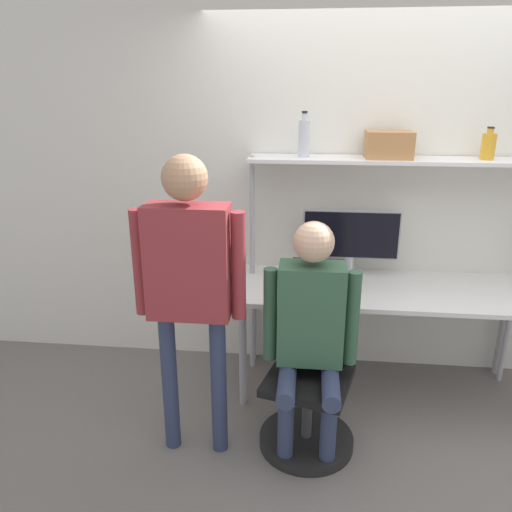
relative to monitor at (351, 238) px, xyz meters
The scene contains 13 objects.
ground_plane 1.21m from the monitor, 68.31° to the right, with size 12.00×12.00×0.00m, color slate.
wall_back 0.42m from the monitor, 40.27° to the left, with size 8.00×0.06×2.70m.
desk 0.46m from the monitor, 40.57° to the right, with size 1.95×0.71×0.76m.
shelf_unit 0.43m from the monitor, ahead, with size 1.85×0.31×1.59m.
monitor is the anchor object (origin of this frame).
laptop 0.45m from the monitor, 123.87° to the right, with size 0.33×0.22×0.22m.
cell_phone 0.43m from the monitor, 86.83° to the right, with size 0.07×0.15×0.01m.
office_chair 1.14m from the monitor, 107.32° to the right, with size 0.56×0.56×0.92m.
person_seated 0.93m from the monitor, 107.05° to the right, with size 0.53×0.47×1.37m.
person_standing 1.31m from the monitor, 134.24° to the right, with size 0.60×0.23×1.73m.
bottle_amber 1.03m from the monitor, ahead, with size 0.09×0.09×0.20m.
bottle_clear 0.75m from the monitor, behind, with size 0.07×0.07×0.29m.
storage_box 0.66m from the monitor, ahead, with size 0.29×0.23×0.17m.
Camera 1 is at (-0.52, -2.77, 2.04)m, focal length 35.00 mm.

